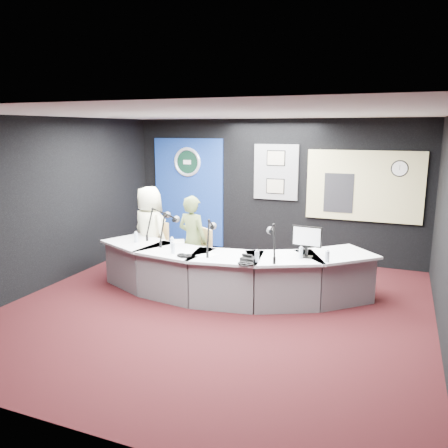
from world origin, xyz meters
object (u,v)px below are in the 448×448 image
at_px(armchair_right, 193,259).
at_px(person_woman, 193,241).
at_px(person_man, 150,232).
at_px(armchair_left, 151,252).
at_px(broadcast_desk, 227,273).

distance_m(armchair_right, person_woman, 0.32).
xyz_separation_m(armchair_right, person_man, (-0.92, 0.16, 0.37)).
distance_m(armchair_left, person_woman, 0.99).
height_order(armchair_left, armchair_right, armchair_right).
height_order(person_man, person_woman, person_man).
bearing_deg(person_man, armchair_left, -0.00).
relative_size(armchair_left, person_woman, 0.56).
xyz_separation_m(broadcast_desk, person_man, (-1.64, 0.43, 0.43)).
xyz_separation_m(armchair_left, armchair_right, (0.92, -0.16, 0.01)).
bearing_deg(armchair_left, broadcast_desk, 4.61).
relative_size(armchair_left, person_man, 0.53).
bearing_deg(person_woman, person_man, 2.78).
relative_size(broadcast_desk, armchair_right, 5.12).
relative_size(armchair_right, person_woman, 0.58).
distance_m(broadcast_desk, armchair_right, 0.78).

